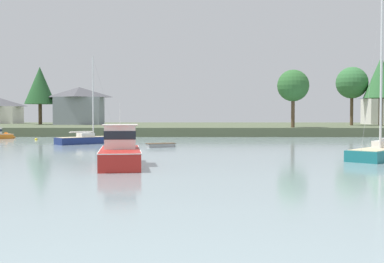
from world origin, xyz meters
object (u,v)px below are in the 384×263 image
(sailboat_teal, at_px, (384,155))
(cruiser_red, at_px, (120,156))
(dinghy_grey, at_px, (161,146))
(mooring_buoy_yellow, at_px, (36,139))
(mooring_buoy_red, at_px, (97,140))
(sailboat_navy, at_px, (88,142))

(sailboat_teal, relative_size, cruiser_red, 1.46)
(dinghy_grey, height_order, cruiser_red, cruiser_red)
(dinghy_grey, relative_size, mooring_buoy_yellow, 7.59)
(sailboat_teal, bearing_deg, mooring_buoy_red, 135.88)
(dinghy_grey, relative_size, mooring_buoy_red, 7.22)
(sailboat_navy, height_order, mooring_buoy_red, sailboat_navy)
(sailboat_navy, xyz_separation_m, cruiser_red, (7.86, -24.42, 0.39))
(sailboat_teal, height_order, cruiser_red, sailboat_teal)
(dinghy_grey, height_order, mooring_buoy_red, dinghy_grey)
(cruiser_red, height_order, mooring_buoy_yellow, cruiser_red)
(dinghy_grey, xyz_separation_m, cruiser_red, (-1.36, -18.47, 0.48))
(dinghy_grey, bearing_deg, mooring_buoy_yellow, 141.70)
(cruiser_red, bearing_deg, mooring_buoy_yellow, 117.45)
(dinghy_grey, bearing_deg, mooring_buoy_red, 125.11)
(sailboat_teal, height_order, mooring_buoy_red, sailboat_teal)
(sailboat_navy, height_order, cruiser_red, sailboat_navy)
(sailboat_teal, xyz_separation_m, mooring_buoy_yellow, (-37.35, 28.36, -0.21))
(dinghy_grey, height_order, mooring_buoy_yellow, dinghy_grey)
(dinghy_grey, distance_m, cruiser_red, 18.53)
(sailboat_teal, bearing_deg, cruiser_red, -166.63)
(sailboat_teal, xyz_separation_m, sailboat_navy, (-27.99, 19.63, -0.04))
(dinghy_grey, bearing_deg, cruiser_red, -94.21)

